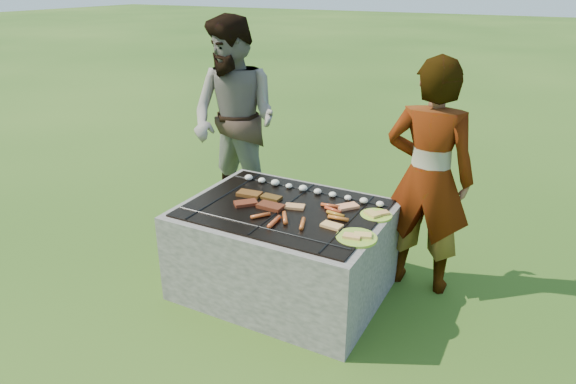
# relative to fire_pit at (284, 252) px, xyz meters

# --- Properties ---
(lawn) EXTENTS (60.00, 60.00, 0.00)m
(lawn) POSITION_rel_fire_pit_xyz_m (0.00, 0.00, -0.28)
(lawn) COLOR #1F4411
(lawn) RESTS_ON ground
(fire_pit) EXTENTS (1.30, 1.00, 0.62)m
(fire_pit) POSITION_rel_fire_pit_xyz_m (0.00, 0.00, 0.00)
(fire_pit) COLOR gray
(fire_pit) RESTS_ON ground
(mushrooms) EXTENTS (1.05, 0.06, 0.04)m
(mushrooms) POSITION_rel_fire_pit_xyz_m (0.01, 0.30, 0.35)
(mushrooms) COLOR #EFE3CA
(mushrooms) RESTS_ON fire_pit
(pork_slabs) EXTENTS (0.40, 0.28, 0.02)m
(pork_slabs) POSITION_rel_fire_pit_xyz_m (-0.19, -0.01, 0.34)
(pork_slabs) COLOR #9D5B1C
(pork_slabs) RESTS_ON fire_pit
(sausages) EXTENTS (0.55, 0.47, 0.03)m
(sausages) POSITION_rel_fire_pit_xyz_m (0.18, -0.09, 0.34)
(sausages) COLOR #D65223
(sausages) RESTS_ON fire_pit
(bread_on_grate) EXTENTS (0.46, 0.42, 0.02)m
(bread_on_grate) POSITION_rel_fire_pit_xyz_m (0.27, 0.04, 0.34)
(bread_on_grate) COLOR tan
(bread_on_grate) RESTS_ON fire_pit
(plate_far) EXTENTS (0.24, 0.24, 0.03)m
(plate_far) POSITION_rel_fire_pit_xyz_m (0.56, 0.17, 0.33)
(plate_far) COLOR gold
(plate_far) RESTS_ON fire_pit
(plate_near) EXTENTS (0.27, 0.27, 0.03)m
(plate_near) POSITION_rel_fire_pit_xyz_m (0.56, -0.17, 0.33)
(plate_near) COLOR gold
(plate_near) RESTS_ON fire_pit
(cook) EXTENTS (0.58, 0.39, 1.57)m
(cook) POSITION_rel_fire_pit_xyz_m (0.79, 0.50, 0.50)
(cook) COLOR gray
(cook) RESTS_ON ground
(bystander) EXTENTS (0.92, 0.76, 1.72)m
(bystander) POSITION_rel_fire_pit_xyz_m (-0.96, 0.88, 0.58)
(bystander) COLOR gray
(bystander) RESTS_ON ground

